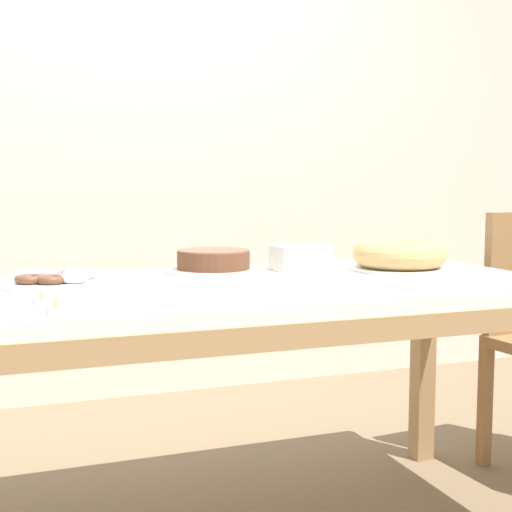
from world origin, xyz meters
name	(u,v)px	position (x,y,z in m)	size (l,w,h in m)	color
wall_back	(144,131)	(0.00, 1.60, 1.30)	(8.00, 0.10, 2.60)	silver
dining_table	(258,314)	(0.00, 0.00, 0.67)	(1.73, 0.87, 0.76)	silver
cake_chocolate_round	(214,262)	(-0.06, 0.25, 0.80)	(0.30, 0.30, 0.07)	silver
cake_golden_bundt	(399,256)	(0.52, 0.09, 0.81)	(0.30, 0.30, 0.09)	silver
pastry_platter	(55,280)	(-0.55, 0.13, 0.78)	(0.32, 0.32, 0.04)	silver
plate_stack	(301,257)	(0.24, 0.23, 0.80)	(0.21, 0.21, 0.08)	silver
tealight_near_front	(55,309)	(-0.58, -0.32, 0.78)	(0.04, 0.04, 0.04)	silver
tealight_near_cakes	(42,302)	(-0.60, -0.21, 0.78)	(0.04, 0.04, 0.04)	silver
tealight_centre	(444,263)	(0.74, 0.16, 0.78)	(0.04, 0.04, 0.04)	silver
tealight_right_edge	(365,261)	(0.51, 0.30, 0.78)	(0.04, 0.04, 0.04)	silver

